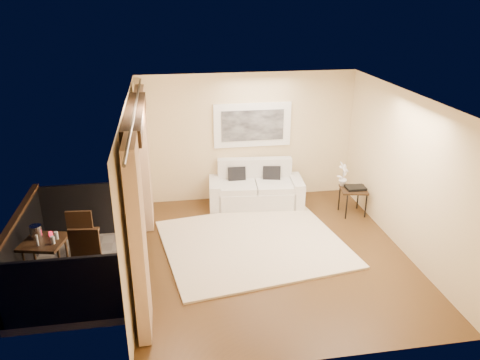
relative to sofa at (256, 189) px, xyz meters
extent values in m
plane|color=#523518|center=(-0.10, -2.09, -0.33)|extent=(5.00, 5.00, 0.00)
plane|color=white|center=(-0.10, -2.09, 2.37)|extent=(5.00, 5.00, 0.00)
plane|color=beige|center=(-0.10, 0.41, 1.02)|extent=(4.50, 0.00, 4.50)
plane|color=beige|center=(-0.10, -4.59, 1.02)|extent=(4.50, 0.00, 4.50)
plane|color=beige|center=(2.15, -2.09, 1.02)|extent=(0.00, 5.00, 5.00)
plane|color=beige|center=(-2.35, -0.24, 1.02)|extent=(0.00, 2.70, 2.70)
plane|color=beige|center=(-2.35, -3.94, 1.02)|extent=(0.00, 2.70, 2.70)
plane|color=beige|center=(-2.35, -2.09, 2.22)|extent=(0.00, 2.40, 2.40)
cube|color=black|center=(-2.23, -2.09, 2.19)|extent=(0.28, 2.40, 0.22)
cube|color=#605B56|center=(-3.25, -2.09, -0.39)|extent=(1.80, 2.60, 0.12)
cube|color=black|center=(-4.11, -2.09, 0.17)|extent=(0.06, 2.60, 1.00)
cube|color=black|center=(-3.25, -0.82, 0.17)|extent=(1.80, 0.06, 1.00)
cube|color=black|center=(-3.25, -3.36, 0.17)|extent=(1.80, 0.06, 1.00)
cube|color=black|center=(-4.11, -2.09, 0.69)|extent=(0.10, 2.60, 0.06)
cube|color=tan|center=(-2.21, -0.54, 0.99)|extent=(0.16, 0.75, 2.62)
cube|color=tan|center=(-2.21, -3.64, 0.99)|extent=(0.16, 0.75, 2.62)
cylinder|color=#4C473F|center=(-2.21, -2.09, 2.30)|extent=(0.04, 4.80, 0.04)
cube|color=white|center=(-0.01, 0.38, 1.29)|extent=(1.62, 0.05, 0.92)
cube|color=black|center=(-0.01, 0.35, 1.29)|extent=(1.30, 0.02, 0.64)
cube|color=beige|center=(-0.37, -1.69, -0.31)|extent=(3.44, 3.11, 0.04)
cube|color=silver|center=(-0.01, -0.07, -0.14)|extent=(1.63, 0.97, 0.39)
cube|color=silver|center=(0.02, 0.25, 0.22)|extent=(1.58, 0.35, 0.75)
cube|color=silver|center=(-0.86, 0.01, -0.04)|extent=(0.30, 0.85, 0.57)
cube|color=silver|center=(0.85, -0.15, -0.04)|extent=(0.30, 0.85, 0.57)
cube|color=silver|center=(-0.38, -0.06, 0.12)|extent=(0.80, 0.80, 0.13)
cube|color=silver|center=(0.37, -0.13, 0.12)|extent=(0.80, 0.80, 0.13)
cube|color=black|center=(-0.37, 0.15, 0.28)|extent=(0.37, 0.17, 0.38)
cube|color=black|center=(0.36, 0.08, 0.28)|extent=(0.40, 0.24, 0.38)
cube|color=black|center=(1.83, -0.79, 0.20)|extent=(0.58, 0.58, 0.04)
cylinder|color=black|center=(1.63, -0.99, -0.07)|extent=(0.03, 0.03, 0.51)
cylinder|color=black|center=(2.04, -0.99, -0.07)|extent=(0.03, 0.03, 0.51)
cylinder|color=black|center=(1.63, -0.59, -0.07)|extent=(0.03, 0.03, 0.51)
cylinder|color=black|center=(2.04, -0.59, -0.07)|extent=(0.03, 0.03, 0.51)
cube|color=black|center=(1.86, -0.81, 0.25)|extent=(0.38, 0.29, 0.05)
imported|color=white|center=(1.66, -0.61, 0.47)|extent=(0.32, 0.31, 0.50)
cube|color=black|center=(-3.71, -2.29, 0.36)|extent=(0.73, 0.73, 0.05)
cylinder|color=black|center=(-3.95, -2.53, 0.00)|extent=(0.04, 0.04, 0.66)
cylinder|color=black|center=(-3.46, -2.53, 0.00)|extent=(0.04, 0.04, 0.66)
cylinder|color=black|center=(-3.95, -2.04, 0.00)|extent=(0.04, 0.04, 0.66)
cylinder|color=black|center=(-3.46, -2.04, 0.00)|extent=(0.04, 0.04, 0.66)
cube|color=black|center=(-3.23, -1.65, 0.11)|extent=(0.45, 0.45, 0.05)
cube|color=black|center=(-3.25, -1.83, 0.35)|extent=(0.41, 0.09, 0.54)
cylinder|color=black|center=(-3.05, -1.50, -0.12)|extent=(0.03, 0.03, 0.42)
cylinder|color=black|center=(-3.38, -1.47, -0.12)|extent=(0.03, 0.03, 0.42)
cylinder|color=black|center=(-3.08, -1.83, -0.12)|extent=(0.03, 0.03, 0.42)
cylinder|color=black|center=(-3.41, -1.80, -0.12)|extent=(0.03, 0.03, 0.42)
cube|color=black|center=(-3.08, -2.82, 0.14)|extent=(0.49, 0.49, 0.05)
cube|color=black|center=(-3.05, -2.62, 0.41)|extent=(0.44, 0.11, 0.58)
cylinder|color=black|center=(-3.28, -2.97, -0.10)|extent=(0.03, 0.03, 0.45)
cylinder|color=black|center=(-2.92, -3.01, -0.10)|extent=(0.03, 0.03, 0.45)
cylinder|color=black|center=(-3.23, -2.62, -0.10)|extent=(0.03, 0.03, 0.45)
cylinder|color=black|center=(-2.88, -2.66, -0.10)|extent=(0.03, 0.03, 0.45)
cylinder|color=silver|center=(-3.82, -2.17, 0.49)|extent=(0.18, 0.18, 0.20)
cylinder|color=red|center=(-3.63, -2.16, 0.42)|extent=(0.06, 0.06, 0.07)
cylinder|color=white|center=(-3.75, -2.44, 0.48)|extent=(0.04, 0.04, 0.18)
cylinder|color=silver|center=(-3.54, -2.41, 0.45)|extent=(0.06, 0.06, 0.12)
cylinder|color=silver|center=(-3.52, -2.27, 0.45)|extent=(0.06, 0.06, 0.12)
camera|label=1|loc=(-1.78, -8.86, 3.87)|focal=35.00mm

